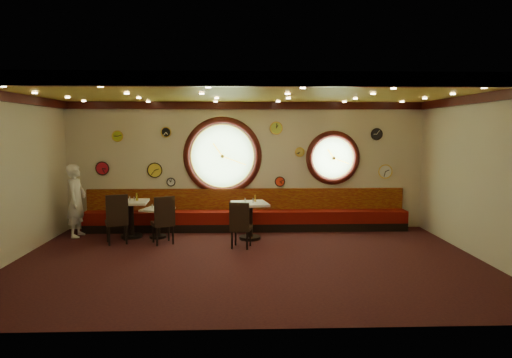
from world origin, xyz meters
name	(u,v)px	position (x,y,z in m)	size (l,w,h in m)	color
floor	(249,261)	(0.00, 0.00, 0.00)	(9.00, 6.00, 0.00)	black
ceiling	(248,92)	(0.00, 0.00, 3.20)	(9.00, 6.00, 0.02)	gold
wall_back	(246,166)	(0.00, 3.00, 1.60)	(9.00, 0.02, 3.20)	beige
wall_front	(253,204)	(0.00, -3.00, 1.60)	(9.00, 0.02, 3.20)	beige
wall_left	(5,179)	(-4.50, 0.00, 1.60)	(0.02, 6.00, 3.20)	beige
wall_right	(483,177)	(4.50, 0.00, 1.60)	(0.02, 6.00, 3.20)	beige
molding_back	(246,106)	(0.00, 2.95, 3.11)	(9.00, 0.10, 0.18)	black
molding_front	(253,79)	(0.00, -2.95, 3.11)	(9.00, 0.10, 0.18)	black
molding_left	(3,96)	(-4.45, 0.00, 3.11)	(0.10, 6.00, 0.18)	black
molding_right	(485,98)	(4.45, 0.00, 3.11)	(0.10, 6.00, 0.18)	black
banquette_base	(247,226)	(0.00, 2.72, 0.10)	(8.00, 0.55, 0.20)	black
banquette_seat	(247,217)	(0.00, 2.72, 0.35)	(8.00, 0.55, 0.30)	#5E0B08
banquette_back	(246,199)	(0.00, 2.94, 0.75)	(8.00, 0.10, 0.55)	#610A07
porthole_left_glass	(223,156)	(-0.60, 3.00, 1.85)	(1.66, 1.66, 0.02)	#87BB70
porthole_left_frame	(223,156)	(-0.60, 2.98, 1.85)	(1.98, 1.98, 0.18)	black
porthole_left_ring	(222,156)	(-0.60, 2.95, 1.85)	(1.61, 1.61, 0.03)	yellow
porthole_right_glass	(333,158)	(2.20, 3.00, 1.80)	(1.10, 1.10, 0.02)	#87BB70
porthole_right_frame	(333,158)	(2.20, 2.98, 1.80)	(1.38, 1.38, 0.18)	black
porthole_right_ring	(333,158)	(2.20, 2.95, 1.80)	(1.09, 1.09, 0.03)	yellow
wall_clock_0	(155,170)	(-2.30, 2.96, 1.50)	(0.36, 0.36, 0.03)	yellow
wall_clock_1	(102,168)	(-3.60, 2.96, 1.55)	(0.32, 0.32, 0.03)	red
wall_clock_2	(118,136)	(-3.20, 2.96, 2.35)	(0.26, 0.26, 0.03)	#B0CC28
wall_clock_3	(171,182)	(-1.90, 2.96, 1.20)	(0.20, 0.20, 0.03)	white
wall_clock_4	(166,132)	(-2.00, 2.96, 2.45)	(0.24, 0.24, 0.03)	black
wall_clock_5	(300,152)	(1.35, 2.96, 1.95)	(0.22, 0.22, 0.03)	gold
wall_clock_6	(280,182)	(0.85, 2.96, 1.20)	(0.24, 0.24, 0.03)	red
wall_clock_7	(377,134)	(3.30, 2.96, 2.40)	(0.28, 0.28, 0.03)	black
wall_clock_8	(276,128)	(0.75, 2.96, 2.55)	(0.30, 0.30, 0.03)	#AAC43D
wall_clock_9	(385,171)	(3.55, 2.96, 1.45)	(0.34, 0.34, 0.03)	white
table_a	(131,214)	(-2.71, 2.06, 0.54)	(0.83, 0.83, 0.86)	black
table_b	(158,219)	(-2.08, 2.00, 0.44)	(0.79, 0.79, 0.69)	black
table_c	(250,216)	(0.06, 1.78, 0.54)	(0.90, 0.90, 0.85)	black
chair_a	(117,216)	(-2.86, 1.42, 0.63)	(0.60, 0.60, 0.69)	black
chair_b	(164,217)	(-1.83, 1.36, 0.61)	(0.59, 0.59, 0.66)	black
chair_c	(240,222)	(-0.16, 0.95, 0.57)	(0.50, 0.50, 0.62)	black
condiment_a_salt	(130,198)	(-2.74, 2.14, 0.91)	(0.03, 0.03, 0.10)	silver
condiment_b_salt	(152,206)	(-2.21, 2.05, 0.74)	(0.03, 0.03, 0.10)	silver
condiment_c_salt	(245,200)	(-0.04, 1.80, 0.91)	(0.04, 0.04, 0.11)	silver
condiment_a_pepper	(134,199)	(-2.63, 2.08, 0.91)	(0.03, 0.03, 0.09)	silver
condiment_b_pepper	(159,207)	(-2.03, 1.92, 0.74)	(0.03, 0.03, 0.09)	silver
condiment_c_pepper	(253,201)	(0.13, 1.74, 0.91)	(0.04, 0.04, 0.11)	silver
condiment_a_bottle	(137,197)	(-2.57, 2.10, 0.95)	(0.06, 0.06, 0.18)	gold
condiment_b_bottle	(163,204)	(-1.95, 2.05, 0.78)	(0.05, 0.05, 0.16)	yellow
condiment_c_bottle	(255,198)	(0.19, 1.89, 0.93)	(0.05, 0.05, 0.16)	gold
waiter	(77,201)	(-4.00, 2.20, 0.85)	(0.62, 0.41, 1.71)	white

